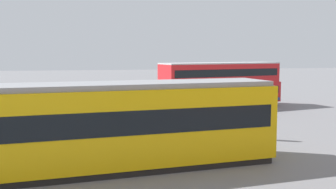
{
  "coord_description": "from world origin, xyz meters",
  "views": [
    {
      "loc": [
        7.7,
        28.87,
        4.53
      ],
      "look_at": [
        2.04,
        3.87,
        1.89
      ],
      "focal_mm": 43.2,
      "sensor_mm": 36.0,
      "label": 1
    }
  ],
  "objects_px": {
    "double_decker_bus": "(220,85)",
    "pedestrian_near_railing": "(109,116)",
    "info_sign": "(52,103)",
    "tram_yellow": "(82,127)",
    "pedestrian_crossing": "(260,121)"
  },
  "relations": [
    {
      "from": "double_decker_bus",
      "to": "pedestrian_near_railing",
      "type": "bearing_deg",
      "value": 42.13
    },
    {
      "from": "double_decker_bus",
      "to": "pedestrian_near_railing",
      "type": "distance_m",
      "value": 13.43
    },
    {
      "from": "pedestrian_near_railing",
      "to": "info_sign",
      "type": "height_order",
      "value": "info_sign"
    },
    {
      "from": "pedestrian_near_railing",
      "to": "tram_yellow",
      "type": "bearing_deg",
      "value": 77.98
    },
    {
      "from": "info_sign",
      "to": "double_decker_bus",
      "type": "bearing_deg",
      "value": -148.07
    },
    {
      "from": "double_decker_bus",
      "to": "tram_yellow",
      "type": "relative_size",
      "value": 0.71
    },
    {
      "from": "tram_yellow",
      "to": "info_sign",
      "type": "xyz_separation_m",
      "value": [
        1.54,
        -8.22,
        -0.08
      ]
    },
    {
      "from": "double_decker_bus",
      "to": "pedestrian_near_railing",
      "type": "xyz_separation_m",
      "value": [
        9.94,
        8.99,
        -0.94
      ]
    },
    {
      "from": "tram_yellow",
      "to": "pedestrian_near_railing",
      "type": "relative_size",
      "value": 9.22
    },
    {
      "from": "double_decker_bus",
      "to": "pedestrian_near_railing",
      "type": "relative_size",
      "value": 6.53
    },
    {
      "from": "tram_yellow",
      "to": "pedestrian_near_railing",
      "type": "distance_m",
      "value": 7.56
    },
    {
      "from": "pedestrian_near_railing",
      "to": "double_decker_bus",
      "type": "bearing_deg",
      "value": -137.87
    },
    {
      "from": "double_decker_bus",
      "to": "pedestrian_crossing",
      "type": "bearing_deg",
      "value": 79.36
    },
    {
      "from": "tram_yellow",
      "to": "pedestrian_crossing",
      "type": "distance_m",
      "value": 10.0
    },
    {
      "from": "pedestrian_crossing",
      "to": "info_sign",
      "type": "relative_size",
      "value": 0.7
    }
  ]
}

